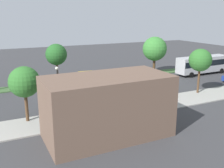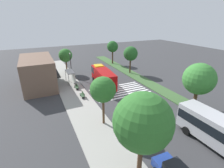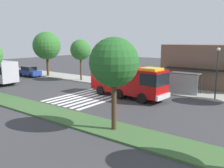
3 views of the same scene
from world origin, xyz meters
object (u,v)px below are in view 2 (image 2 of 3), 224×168
sidewalk_tree_far_west (143,122)px  median_tree_far_west (199,79)px  bench_near_shelter (77,87)px  bench_west_of_shelter (83,95)px  street_lamp (71,63)px  bus_stop_shelter (72,74)px  median_tree_center (113,47)px  sidewalk_tree_east (65,56)px  median_tree_west (131,54)px  fire_truck (103,76)px  sidewalk_tree_west (103,90)px

sidewalk_tree_far_west → median_tree_far_west: (6.22, -14.24, -0.66)m
bench_near_shelter → bench_west_of_shelter: bearing=180.0°
bench_west_of_shelter → street_lamp: size_ratio=0.29×
bus_stop_shelter → median_tree_center: 18.31m
bench_near_shelter → sidewalk_tree_east: sidewalk_tree_east is taller
sidewalk_tree_east → median_tree_west: (-7.03, -14.24, 0.50)m
street_lamp → median_tree_west: size_ratio=0.85×
bench_near_shelter → median_tree_far_west: median_tree_far_west is taller
fire_truck → bench_west_of_shelter: fire_truck is taller
street_lamp → sidewalk_tree_far_west: 28.97m
bench_near_shelter → sidewalk_tree_east: (11.38, -0.39, 3.85)m
bench_west_of_shelter → sidewalk_tree_far_west: bearing=-178.7°
bus_stop_shelter → street_lamp: size_ratio=0.63×
sidewalk_tree_far_west → sidewalk_tree_east: bearing=-0.0°
bench_west_of_shelter → sidewalk_tree_far_west: size_ratio=0.21×
sidewalk_tree_far_west → fire_truck: bearing=-13.5°
sidewalk_tree_east → median_tree_center: (3.17, -14.24, 0.67)m
sidewalk_tree_west → sidewalk_tree_east: bearing=-0.0°
bench_near_shelter → sidewalk_tree_far_west: 21.66m
median_tree_far_west → fire_truck: bearing=32.7°
street_lamp → sidewalk_tree_east: (3.58, 0.40, 0.98)m
bench_near_shelter → bench_west_of_shelter: same height
street_lamp → median_tree_far_west: 26.60m
bus_stop_shelter → bench_west_of_shelter: bus_stop_shelter is taller
bench_west_of_shelter → median_tree_west: size_ratio=0.24×
sidewalk_tree_west → median_tree_far_west: (-2.11, -14.24, -0.13)m
median_tree_center → bench_near_shelter: bearing=134.8°
fire_truck → sidewalk_tree_west: size_ratio=1.51×
sidewalk_tree_west → median_tree_far_west: bearing=-98.4°
street_lamp → median_tree_center: (6.74, -13.84, 1.65)m
bus_stop_shelter → median_tree_west: 14.94m
bench_near_shelter → sidewalk_tree_far_west: size_ratio=0.21×
fire_truck → sidewalk_tree_west: (-12.36, 4.95, 2.90)m
median_tree_west → median_tree_center: 10.20m
bench_near_shelter → median_tree_west: median_tree_west is taller
street_lamp → sidewalk_tree_east: size_ratio=0.93×
bench_near_shelter → fire_truck: bearing=-94.4°
fire_truck → median_tree_center: (14.96, -9.29, 3.08)m
sidewalk_tree_west → bus_stop_shelter: bearing=1.3°
bus_stop_shelter → median_tree_center: median_tree_center is taller
bench_near_shelter → sidewalk_tree_west: size_ratio=0.25×
fire_truck → bench_near_shelter: 5.55m
bench_west_of_shelter → median_tree_far_west: bearing=-126.4°
median_tree_center → fire_truck: bearing=148.2°
sidewalk_tree_far_west → median_tree_far_west: size_ratio=1.11×
bench_near_shelter → median_tree_center: (14.54, -14.63, 4.52)m
sidewalk_tree_far_west → median_tree_west: bearing=-29.2°
bench_near_shelter → bench_west_of_shelter: 4.11m
bench_west_of_shelter → median_tree_far_west: (-10.77, -14.63, 4.22)m
bus_stop_shelter → street_lamp: street_lamp is taller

